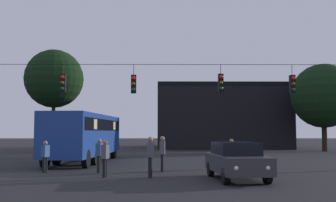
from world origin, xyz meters
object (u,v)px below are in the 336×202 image
at_px(pedestrian_near_bus, 99,154).
at_px(pedestrian_far_side, 105,156).
at_px(pedestrian_crossing_center, 162,152).
at_px(car_near_right, 236,160).
at_px(tree_left_silhouette, 323,96).
at_px(tree_behind_building, 54,79).
at_px(pedestrian_crossing_right, 150,154).
at_px(pedestrian_crossing_left, 45,155).
at_px(city_bus, 85,133).
at_px(pedestrian_trailing, 231,152).

height_order(pedestrian_near_bus, pedestrian_far_side, pedestrian_near_bus).
distance_m(pedestrian_crossing_center, pedestrian_near_bus, 3.02).
distance_m(car_near_right, pedestrian_near_bus, 6.66).
height_order(tree_left_silhouette, tree_behind_building, tree_behind_building).
bearing_deg(pedestrian_near_bus, pedestrian_crossing_right, -39.89).
distance_m(car_near_right, pedestrian_crossing_center, 4.45).
relative_size(pedestrian_crossing_center, tree_left_silhouette, 0.20).
distance_m(car_near_right, tree_behind_building, 29.23).
relative_size(pedestrian_crossing_left, tree_left_silhouette, 0.18).
relative_size(car_near_right, pedestrian_crossing_right, 2.57).
distance_m(city_bus, pedestrian_far_side, 9.05).
xyz_separation_m(pedestrian_crossing_left, tree_behind_building, (-5.55, 21.95, 6.40)).
relative_size(city_bus, pedestrian_crossing_center, 6.47).
height_order(pedestrian_crossing_right, pedestrian_trailing, pedestrian_crossing_right).
bearing_deg(tree_behind_building, car_near_right, -60.34).
xyz_separation_m(city_bus, pedestrian_crossing_left, (-0.59, -6.72, -1.02)).
relative_size(city_bus, pedestrian_trailing, 7.16).
relative_size(pedestrian_far_side, tree_behind_building, 0.16).
relative_size(pedestrian_trailing, tree_left_silhouette, 0.18).
xyz_separation_m(pedestrian_far_side, tree_left_silhouette, (18.15, 22.62, 4.53)).
height_order(car_near_right, pedestrian_trailing, pedestrian_trailing).
bearing_deg(pedestrian_crossing_right, tree_left_silhouette, 54.54).
xyz_separation_m(pedestrian_crossing_right, pedestrian_trailing, (4.13, 4.21, -0.11)).
distance_m(pedestrian_far_side, tree_left_silhouette, 29.36).
bearing_deg(city_bus, pedestrian_crossing_left, -95.00).
relative_size(tree_left_silhouette, tree_behind_building, 0.84).
height_order(pedestrian_near_bus, tree_behind_building, tree_behind_building).
relative_size(city_bus, car_near_right, 2.50).
bearing_deg(city_bus, pedestrian_crossing_center, -51.81).
bearing_deg(pedestrian_far_side, tree_behind_building, 109.92).
xyz_separation_m(pedestrian_crossing_center, pedestrian_trailing, (3.63, 1.73, -0.11)).
distance_m(pedestrian_crossing_left, pedestrian_far_side, 3.64).
bearing_deg(tree_behind_building, tree_left_silhouette, -2.65).
bearing_deg(car_near_right, pedestrian_trailing, 83.12).
distance_m(pedestrian_near_bus, tree_behind_building, 24.21).
bearing_deg(pedestrian_near_bus, pedestrian_crossing_center, 7.61).
relative_size(pedestrian_trailing, tree_behind_building, 0.15).
bearing_deg(pedestrian_crossing_center, city_bus, 128.19).
distance_m(pedestrian_crossing_right, pedestrian_far_side, 1.94).
height_order(pedestrian_crossing_left, tree_behind_building, tree_behind_building).
distance_m(city_bus, pedestrian_crossing_left, 6.83).
height_order(pedestrian_crossing_left, pedestrian_crossing_right, pedestrian_crossing_right).
distance_m(city_bus, tree_behind_building, 17.28).
bearing_deg(car_near_right, pedestrian_far_side, 170.49).
relative_size(pedestrian_crossing_right, tree_left_silhouette, 0.20).
height_order(city_bus, tree_left_silhouette, tree_left_silhouette).
bearing_deg(pedestrian_trailing, city_bus, 151.99).
bearing_deg(pedestrian_crossing_left, car_near_right, -18.29).
distance_m(pedestrian_crossing_right, tree_left_silhouette, 28.30).
bearing_deg(pedestrian_crossing_left, pedestrian_crossing_center, 4.44).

